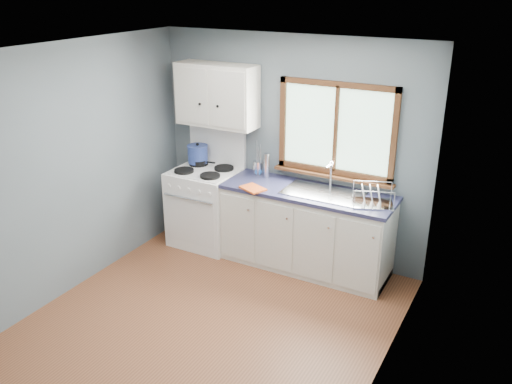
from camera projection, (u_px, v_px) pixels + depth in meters
The scene contains 19 objects.
floor at pixel (205, 327), 5.07m from camera, with size 3.20×3.60×0.02m, color brown.
ceiling at pixel (194, 52), 4.13m from camera, with size 3.20×3.60×0.02m, color white.
wall_back at pixel (291, 148), 6.08m from camera, with size 3.20×0.02×2.50m, color slate.
wall_front at pixel (24, 311), 3.12m from camera, with size 3.20×0.02×2.50m, color slate.
wall_left at pixel (64, 173), 5.32m from camera, with size 0.02×3.60×2.50m, color slate.
wall_right at pixel (387, 246), 3.88m from camera, with size 0.02×3.60×2.50m, color slate.
gas_range at pixel (206, 205), 6.50m from camera, with size 0.76×0.69×1.36m.
base_cabinets at pixel (306, 233), 5.97m from camera, with size 1.85×0.60×0.88m.
countertop at pixel (307, 192), 5.79m from camera, with size 1.89×0.64×0.04m, color #1F213E.
sink at pixel (323, 199), 5.72m from camera, with size 0.84×0.46×0.44m.
window at pixel (336, 136), 5.72m from camera, with size 1.36×0.10×1.03m.
upper_cabinets at pixel (217, 95), 6.10m from camera, with size 0.95×0.35×0.70m.
skillet at pixel (199, 161), 6.50m from camera, with size 0.34×0.25×0.04m.
stockpot at pixel (198, 154), 6.48m from camera, with size 0.30×0.30×0.24m.
utensil_crock at pixel (258, 167), 6.23m from camera, with size 0.16×0.16×0.40m.
thermos at pixel (266, 166), 6.10m from camera, with size 0.07×0.07×0.29m, color silver.
soap_bottle at pixel (258, 166), 6.16m from camera, with size 0.09×0.09×0.24m, color blue.
dish_towel at pixel (253, 188), 5.81m from camera, with size 0.26×0.19×0.02m, color #D7531B.
dish_rack at pixel (372, 199), 5.41m from camera, with size 0.48×0.43×0.21m.
Camera 1 is at (2.44, -3.49, 3.05)m, focal length 38.00 mm.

